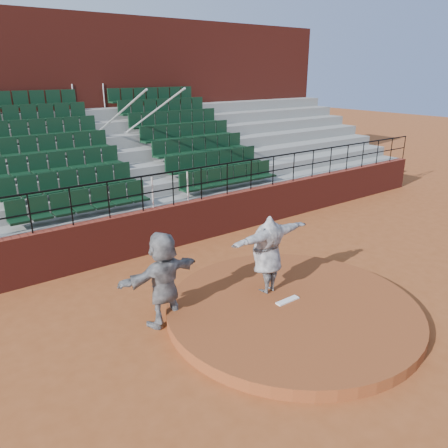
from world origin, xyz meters
The scene contains 9 objects.
ground centered at (0.00, 0.00, 0.00)m, with size 90.00×90.00×0.00m, color brown.
pitchers_mound centered at (0.00, 0.00, 0.12)m, with size 5.50×5.50×0.25m, color brown.
pitching_rubber centered at (0.00, 0.15, 0.27)m, with size 0.60×0.15×0.03m, color white.
boundary_wall centered at (0.00, 5.00, 0.65)m, with size 24.00×0.30×1.30m, color maroon.
wall_railing centered at (0.00, 5.00, 2.03)m, with size 24.04×0.05×1.03m.
seating_deck centered at (0.00, 8.64, 1.45)m, with size 24.00×5.97×4.63m.
press_box_facade centered at (0.00, 12.60, 3.55)m, with size 24.00×3.00×7.10m, color maroon.
pitcher centered at (-0.04, 0.80, 1.17)m, with size 2.25×0.61×1.83m, color black.
fielder centered at (-2.40, 1.39, 1.02)m, with size 1.90×0.61×2.05m, color black.
Camera 1 is at (-6.25, -5.84, 5.08)m, focal length 35.00 mm.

